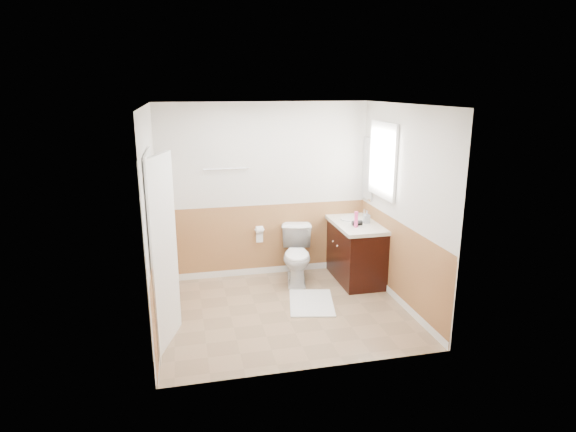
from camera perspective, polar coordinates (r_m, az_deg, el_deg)
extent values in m
plane|color=#8C7051|center=(6.08, -0.40, -11.19)|extent=(3.00, 3.00, 0.00)
plane|color=white|center=(5.45, -0.45, 13.09)|extent=(3.00, 3.00, 0.00)
plane|color=silver|center=(6.88, -2.76, 2.97)|extent=(3.00, 0.00, 3.00)
plane|color=silver|center=(4.43, 3.20, -3.90)|extent=(3.00, 0.00, 3.00)
plane|color=silver|center=(5.52, -15.81, -0.61)|extent=(0.00, 3.00, 3.00)
plane|color=silver|center=(6.13, 13.41, 1.07)|extent=(0.00, 3.00, 3.00)
plane|color=#B07246|center=(7.06, -2.67, -3.01)|extent=(3.00, 0.00, 3.00)
plane|color=#B07246|center=(4.74, 3.03, -12.47)|extent=(3.00, 0.00, 3.00)
plane|color=#B07246|center=(5.76, -15.16, -7.80)|extent=(0.00, 2.60, 2.60)
plane|color=#B07246|center=(6.34, 12.90, -5.53)|extent=(0.00, 2.60, 2.60)
imported|color=white|center=(6.81, 1.10, -4.69)|extent=(0.58, 0.83, 0.78)
cube|color=silver|center=(6.27, 2.79, -10.25)|extent=(0.70, 0.90, 0.02)
cube|color=black|center=(6.97, 7.95, -4.27)|extent=(0.55, 1.10, 0.80)
sphere|color=silver|center=(6.73, 5.90, -3.54)|extent=(0.03, 0.03, 0.03)
sphere|color=silver|center=(6.91, 5.37, -3.03)|extent=(0.03, 0.03, 0.03)
cube|color=white|center=(6.83, 8.00, -0.91)|extent=(0.60, 1.15, 0.05)
cylinder|color=white|center=(6.96, 7.65, -0.30)|extent=(0.36, 0.36, 0.02)
cylinder|color=silver|center=(7.01, 9.05, 0.26)|extent=(0.02, 0.02, 0.14)
cylinder|color=#E43B85|center=(6.54, 8.08, -0.42)|extent=(0.05, 0.05, 0.22)
imported|color=#97A0AB|center=(6.78, 9.31, -0.09)|extent=(0.08, 0.08, 0.18)
cylinder|color=black|center=(6.65, 8.20, -0.82)|extent=(0.14, 0.07, 0.07)
cylinder|color=black|center=(6.68, 7.84, -1.00)|extent=(0.03, 0.03, 0.07)
cube|color=silver|center=(7.04, 9.47, 5.55)|extent=(0.02, 0.35, 0.90)
cube|color=white|center=(6.54, 11.19, 6.53)|extent=(0.04, 0.80, 1.00)
cube|color=white|center=(6.55, 11.31, 6.53)|extent=(0.01, 0.70, 0.90)
cube|color=white|center=(5.16, -14.73, -4.33)|extent=(0.29, 0.78, 2.04)
cube|color=white|center=(5.16, -15.58, -4.27)|extent=(0.02, 0.92, 2.10)
sphere|color=silver|center=(5.49, -13.97, -3.86)|extent=(0.06, 0.06, 0.06)
cylinder|color=silver|center=(6.69, -7.38, 5.57)|extent=(0.62, 0.02, 0.02)
cylinder|color=silver|center=(6.93, -3.41, -1.64)|extent=(0.14, 0.02, 0.02)
cylinder|color=white|center=(6.93, -3.41, -1.64)|extent=(0.10, 0.11, 0.11)
cube|color=white|center=(6.96, -3.40, -2.51)|extent=(0.10, 0.01, 0.16)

